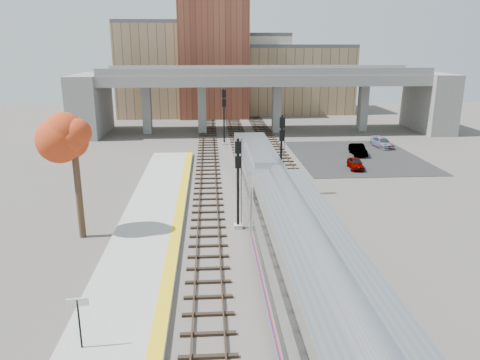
{
  "coord_description": "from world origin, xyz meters",
  "views": [
    {
      "loc": [
        -2.98,
        -23.77,
        12.36
      ],
      "look_at": [
        -0.72,
        10.44,
        2.5
      ],
      "focal_mm": 35.0,
      "sensor_mm": 36.0,
      "label": 1
    }
  ],
  "objects_px": {
    "signal_mast_mid": "(281,157)",
    "car_b": "(358,150)",
    "coach": "(325,325)",
    "car_c": "(382,142)",
    "car_a": "(355,163)",
    "signal_mast_near": "(238,187)",
    "locomotive": "(259,173)",
    "signal_mast_far": "(224,117)",
    "tree": "(74,144)"
  },
  "relations": [
    {
      "from": "signal_mast_near",
      "to": "car_a",
      "type": "xyz_separation_m",
      "value": [
        13.2,
        15.65,
        -2.44
      ]
    },
    {
      "from": "tree",
      "to": "car_c",
      "type": "distance_m",
      "value": 40.86
    },
    {
      "from": "signal_mast_mid",
      "to": "signal_mast_far",
      "type": "relative_size",
      "value": 0.96
    },
    {
      "from": "tree",
      "to": "car_c",
      "type": "relative_size",
      "value": 2.07
    },
    {
      "from": "car_a",
      "to": "locomotive",
      "type": "bearing_deg",
      "value": -134.56
    },
    {
      "from": "locomotive",
      "to": "signal_mast_far",
      "type": "relative_size",
      "value": 2.65
    },
    {
      "from": "signal_mast_near",
      "to": "car_c",
      "type": "height_order",
      "value": "signal_mast_near"
    },
    {
      "from": "locomotive",
      "to": "signal_mast_far",
      "type": "height_order",
      "value": "signal_mast_far"
    },
    {
      "from": "coach",
      "to": "signal_mast_near",
      "type": "bearing_deg",
      "value": 97.38
    },
    {
      "from": "car_a",
      "to": "signal_mast_mid",
      "type": "bearing_deg",
      "value": -132.28
    },
    {
      "from": "coach",
      "to": "car_b",
      "type": "distance_m",
      "value": 40.37
    },
    {
      "from": "locomotive",
      "to": "tree",
      "type": "relative_size",
      "value": 2.22
    },
    {
      "from": "locomotive",
      "to": "signal_mast_mid",
      "type": "relative_size",
      "value": 2.76
    },
    {
      "from": "signal_mast_far",
      "to": "tree",
      "type": "distance_m",
      "value": 31.59
    },
    {
      "from": "coach",
      "to": "signal_mast_far",
      "type": "xyz_separation_m",
      "value": [
        -2.1,
        45.1,
        0.8
      ]
    },
    {
      "from": "signal_mast_far",
      "to": "car_b",
      "type": "height_order",
      "value": "signal_mast_far"
    },
    {
      "from": "car_b",
      "to": "car_a",
      "type": "bearing_deg",
      "value": -107.04
    },
    {
      "from": "signal_mast_near",
      "to": "tree",
      "type": "distance_m",
      "value": 11.03
    },
    {
      "from": "car_a",
      "to": "car_c",
      "type": "distance_m",
      "value": 12.3
    },
    {
      "from": "signal_mast_mid",
      "to": "car_b",
      "type": "distance_m",
      "value": 18.52
    },
    {
      "from": "coach",
      "to": "locomotive",
      "type": "bearing_deg",
      "value": 90.0
    },
    {
      "from": "locomotive",
      "to": "signal_mast_far",
      "type": "bearing_deg",
      "value": 95.33
    },
    {
      "from": "signal_mast_mid",
      "to": "signal_mast_far",
      "type": "height_order",
      "value": "signal_mast_far"
    },
    {
      "from": "signal_mast_near",
      "to": "locomotive",
      "type": "bearing_deg",
      "value": 71.82
    },
    {
      "from": "coach",
      "to": "signal_mast_near",
      "type": "xyz_separation_m",
      "value": [
        -2.1,
        16.21,
        0.26
      ]
    },
    {
      "from": "signal_mast_far",
      "to": "car_a",
      "type": "xyz_separation_m",
      "value": [
        13.2,
        -13.23,
        -2.98
      ]
    },
    {
      "from": "signal_mast_mid",
      "to": "car_b",
      "type": "relative_size",
      "value": 1.78
    },
    {
      "from": "car_a",
      "to": "car_b",
      "type": "relative_size",
      "value": 0.87
    },
    {
      "from": "coach",
      "to": "tree",
      "type": "height_order",
      "value": "tree"
    },
    {
      "from": "signal_mast_mid",
      "to": "car_a",
      "type": "xyz_separation_m",
      "value": [
        9.1,
        8.22,
        -2.78
      ]
    },
    {
      "from": "signal_mast_mid",
      "to": "car_a",
      "type": "distance_m",
      "value": 12.57
    },
    {
      "from": "signal_mast_far",
      "to": "car_c",
      "type": "bearing_deg",
      "value": -8.21
    },
    {
      "from": "tree",
      "to": "car_a",
      "type": "relative_size",
      "value": 2.54
    },
    {
      "from": "locomotive",
      "to": "signal_mast_mid",
      "type": "height_order",
      "value": "signal_mast_mid"
    },
    {
      "from": "tree",
      "to": "car_b",
      "type": "distance_m",
      "value": 34.86
    },
    {
      "from": "coach",
      "to": "car_b",
      "type": "xyz_separation_m",
      "value": [
        13.31,
        38.06,
        -2.12
      ]
    },
    {
      "from": "coach",
      "to": "signal_mast_mid",
      "type": "xyz_separation_m",
      "value": [
        2.0,
        23.64,
        0.59
      ]
    },
    {
      "from": "locomotive",
      "to": "tree",
      "type": "bearing_deg",
      "value": -150.35
    },
    {
      "from": "locomotive",
      "to": "signal_mast_near",
      "type": "height_order",
      "value": "signal_mast_near"
    },
    {
      "from": "tree",
      "to": "car_b",
      "type": "xyz_separation_m",
      "value": [
        25.91,
        22.63,
        -5.67
      ]
    },
    {
      "from": "car_b",
      "to": "signal_mast_mid",
      "type": "bearing_deg",
      "value": -125.52
    },
    {
      "from": "signal_mast_far",
      "to": "car_b",
      "type": "bearing_deg",
      "value": -24.55
    },
    {
      "from": "coach",
      "to": "signal_mast_far",
      "type": "distance_m",
      "value": 45.15
    },
    {
      "from": "coach",
      "to": "signal_mast_mid",
      "type": "bearing_deg",
      "value": 85.16
    },
    {
      "from": "coach",
      "to": "signal_mast_near",
      "type": "height_order",
      "value": "signal_mast_near"
    },
    {
      "from": "coach",
      "to": "car_c",
      "type": "xyz_separation_m",
      "value": [
        17.71,
        42.24,
        -2.16
      ]
    },
    {
      "from": "coach",
      "to": "signal_mast_far",
      "type": "height_order",
      "value": "signal_mast_far"
    },
    {
      "from": "signal_mast_mid",
      "to": "tree",
      "type": "height_order",
      "value": "tree"
    },
    {
      "from": "locomotive",
      "to": "tree",
      "type": "xyz_separation_m",
      "value": [
        -12.6,
        -7.17,
        4.07
      ]
    },
    {
      "from": "signal_mast_far",
      "to": "car_a",
      "type": "bearing_deg",
      "value": -45.07
    }
  ]
}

